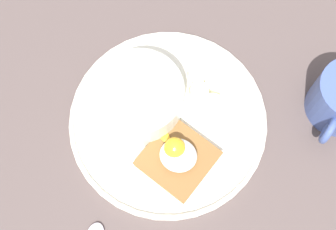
{
  "coord_description": "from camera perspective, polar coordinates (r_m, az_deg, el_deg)",
  "views": [
    {
      "loc": [
        6.71,
        -20.6,
        65.86
      ],
      "look_at": [
        0.0,
        0.0,
        5.0
      ],
      "focal_mm": 50.0,
      "sensor_mm": 36.0,
      "label": 1
    }
  ],
  "objects": [
    {
      "name": "ground_plane",
      "position": [
        0.68,
        0.0,
        -1.12
      ],
      "size": [
        120.0,
        120.0,
        2.0
      ],
      "primitive_type": "cube",
      "color": "#4F4240",
      "rests_on": "ground"
    },
    {
      "name": "plate",
      "position": [
        0.67,
        0.0,
        -0.63
      ],
      "size": [
        28.2,
        28.2,
        1.6
      ],
      "color": "silver",
      "rests_on": "ground_plane"
    },
    {
      "name": "oatmeal_bowl",
      "position": [
        0.64,
        -3.47,
        2.1
      ],
      "size": [
        12.22,
        12.22,
        6.52
      ],
      "color": "white",
      "rests_on": "plate"
    },
    {
      "name": "toast_slice",
      "position": [
        0.64,
        1.23,
        -5.37
      ],
      "size": [
        11.27,
        11.27,
        1.56
      ],
      "color": "brown",
      "rests_on": "plate"
    },
    {
      "name": "poached_egg",
      "position": [
        0.62,
        1.12,
        -4.66
      ],
      "size": [
        6.16,
        5.54,
        3.51
      ],
      "color": "white",
      "rests_on": "toast_slice"
    },
    {
      "name": "banana_slice_front",
      "position": [
        0.67,
        3.75,
        2.98
      ],
      "size": [
        3.0,
        2.8,
        1.81
      ],
      "color": "#F1EABA",
      "rests_on": "plate"
    },
    {
      "name": "banana_slice_left",
      "position": [
        0.67,
        5.43,
        1.29
      ],
      "size": [
        4.24,
        4.16,
        1.67
      ],
      "color": "#FCF2BD",
      "rests_on": "plate"
    },
    {
      "name": "banana_slice_back",
      "position": [
        0.69,
        3.7,
        5.13
      ],
      "size": [
        4.56,
        4.58,
        1.8
      ],
      "color": "#F7EEC8",
      "rests_on": "plate"
    },
    {
      "name": "banana_slice_right",
      "position": [
        0.68,
        5.99,
        4.03
      ],
      "size": [
        4.81,
        4.82,
        1.1
      ],
      "color": "#ECEBB6",
      "rests_on": "plate"
    }
  ]
}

